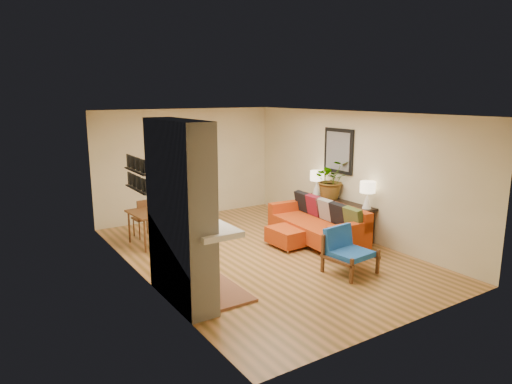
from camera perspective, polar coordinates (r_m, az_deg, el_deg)
room_shell at (r=10.81m, az=-4.33°, el=3.11°), size 6.50×6.50×6.50m
fireplace at (r=6.49m, az=-9.14°, el=-3.10°), size 1.09×1.68×2.60m
sofa at (r=9.31m, az=7.98°, el=-3.87°), size 1.09×2.27×0.87m
ottoman at (r=9.02m, az=4.30°, el=-5.41°), size 0.76×0.76×0.37m
blue_chair at (r=7.84m, az=11.17°, el=-6.88°), size 0.79×0.77×0.75m
dining_table at (r=9.24m, az=-12.95°, el=-3.18°), size 0.72×1.55×0.82m
console_table at (r=9.81m, az=10.35°, el=-1.94°), size 0.34×1.85×0.72m
lamp_near at (r=9.18m, az=13.76°, el=0.04°), size 0.30×0.30×0.54m
lamp_far at (r=10.26m, az=7.60°, el=1.54°), size 0.30×0.30×0.54m
houseplant at (r=9.87m, az=9.42°, el=1.59°), size 0.94×0.88×0.85m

